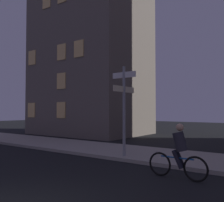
% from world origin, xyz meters
% --- Properties ---
extents(sidewalk_kerb, '(40.00, 3.39, 0.14)m').
position_xyz_m(sidewalk_kerb, '(0.00, 7.69, 0.07)').
color(sidewalk_kerb, gray).
rests_on(sidewalk_kerb, ground_plane).
extents(signpost, '(1.12, 1.51, 3.66)m').
position_xyz_m(signpost, '(-1.31, 6.45, 2.27)').
color(signpost, gray).
rests_on(signpost, sidewalk_kerb).
extents(cyclist, '(1.82, 0.33, 1.61)m').
position_xyz_m(cyclist, '(1.59, 4.92, 0.75)').
color(cyclist, black).
rests_on(cyclist, ground_plane).
extents(building_left_block, '(8.89, 6.76, 13.92)m').
position_xyz_m(building_left_block, '(-9.81, 14.20, 6.96)').
color(building_left_block, '#6B6056').
rests_on(building_left_block, ground_plane).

